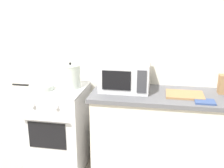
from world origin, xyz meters
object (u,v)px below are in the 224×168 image
stock_pot (71,76)px  oven_mitt (205,102)px  microwave (125,76)px  stove (58,128)px  frying_pan (41,87)px  cutting_board (185,95)px

stock_pot → oven_mitt: size_ratio=1.63×
microwave → oven_mitt: (0.77, -0.24, -0.14)m
stove → frying_pan: size_ratio=2.00×
stock_pot → oven_mitt: bearing=-9.3°
frying_pan → oven_mitt: bearing=-3.6°
microwave → oven_mitt: microwave is taller
stove → oven_mitt: (1.49, -0.16, 0.47)m
stock_pot → microwave: microwave is taller
frying_pan → microwave: bearing=8.8°
stock_pot → microwave: 0.58m
frying_pan → cutting_board: frying_pan is taller
microwave → oven_mitt: bearing=-17.2°
stove → microwave: microwave is taller
cutting_board → frying_pan: bearing=-177.8°
stove → stock_pot: size_ratio=3.14×
stove → oven_mitt: 1.57m
stock_pot → cutting_board: 1.18m
frying_pan → oven_mitt: frying_pan is taller
microwave → cutting_board: 0.62m
stove → cutting_board: bearing=0.0°
cutting_board → stove: bearing=-180.0°
stock_pot → frying_pan: size_ratio=0.64×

